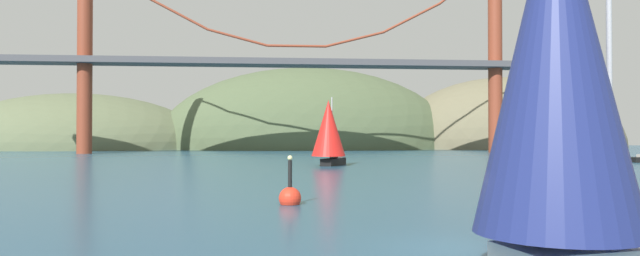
# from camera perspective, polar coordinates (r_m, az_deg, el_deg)

# --- Properties ---
(ground_plane) EXTENTS (360.00, 360.00, 0.00)m
(ground_plane) POSITION_cam_1_polar(r_m,az_deg,el_deg) (17.44, 13.18, -11.81)
(ground_plane) COLOR navy
(headland_center) EXTENTS (81.01, 44.00, 43.33)m
(headland_center) POSITION_cam_1_polar(r_m,az_deg,el_deg) (151.64, -1.21, -2.09)
(headland_center) COLOR #4C5B3D
(headland_center) RESTS_ON ground_plane
(headland_right) EXTENTS (65.54, 44.00, 39.24)m
(headland_right) POSITION_cam_1_polar(r_m,az_deg,el_deg) (164.81, 18.25, -1.95)
(headland_right) COLOR #6B664C
(headland_right) RESTS_ON ground_plane
(headland_left) EXTENTS (68.44, 44.00, 28.79)m
(headland_left) POSITION_cam_1_polar(r_m,az_deg,el_deg) (159.22, -23.31, -1.97)
(headland_left) COLOR #5B6647
(headland_left) RESTS_ON ground_plane
(suspension_bridge) EXTENTS (116.98, 6.00, 39.35)m
(suspension_bridge) POSITION_cam_1_polar(r_m,az_deg,el_deg) (112.44, -2.37, 7.01)
(suspension_bridge) COLOR brown
(suspension_bridge) RESTS_ON ground_plane
(sailboat_navy_sail) EXTENTS (8.33, 4.72, 10.00)m
(sailboat_navy_sail) POSITION_cam_1_polar(r_m,az_deg,el_deg) (15.27, 23.23, 5.45)
(sailboat_navy_sail) COLOR white
(sailboat_navy_sail) RESTS_ON ground_plane
(sailboat_red_spinnaker) EXTENTS (5.07, 6.90, 7.79)m
(sailboat_red_spinnaker) POSITION_cam_1_polar(r_m,az_deg,el_deg) (63.42, 0.89, -0.24)
(sailboat_red_spinnaker) COLOR black
(sailboat_red_spinnaker) RESTS_ON ground_plane
(channel_buoy) EXTENTS (1.10, 1.10, 2.64)m
(channel_buoy) POSITION_cam_1_polar(r_m,az_deg,el_deg) (27.78, -3.04, -6.94)
(channel_buoy) COLOR red
(channel_buoy) RESTS_ON ground_plane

